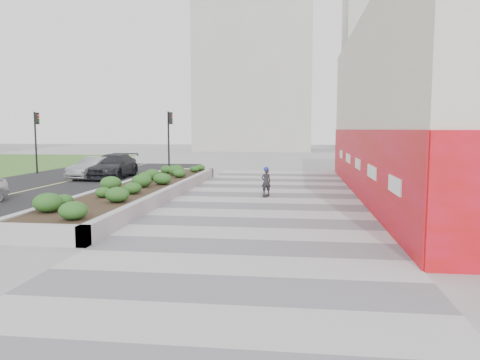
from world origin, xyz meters
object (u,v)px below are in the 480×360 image
at_px(skateboarder, 266,182).
at_px(traffic_signal_near, 170,133).
at_px(planter, 144,188).
at_px(traffic_signal_far, 36,133).
at_px(car_dark, 113,166).
at_px(car_silver, 95,168).

bearing_deg(skateboarder, traffic_signal_near, 137.16).
relative_size(traffic_signal_near, skateboarder, 3.11).
bearing_deg(planter, traffic_signal_far, 137.54).
distance_m(traffic_signal_near, traffic_signal_far, 9.21).
distance_m(skateboarder, car_dark, 12.26).
relative_size(planter, car_dark, 3.53).
bearing_deg(planter, car_dark, 120.87).
relative_size(car_silver, car_dark, 0.79).
height_order(planter, car_dark, car_dark).
bearing_deg(car_dark, planter, -61.23).
bearing_deg(car_silver, traffic_signal_far, 165.63).
relative_size(skateboarder, car_silver, 0.34).
xyz_separation_m(skateboarder, car_dark, (-10.04, 7.04, 0.05)).
bearing_deg(car_dark, traffic_signal_far, 158.19).
bearing_deg(traffic_signal_near, skateboarder, -53.92).
height_order(traffic_signal_near, car_dark, traffic_signal_near).
bearing_deg(skateboarder, planter, -161.51).
bearing_deg(planter, car_silver, 127.49).
relative_size(traffic_signal_near, car_silver, 1.04).
bearing_deg(traffic_signal_near, planter, -80.65).
distance_m(planter, skateboarder, 5.46).
height_order(planter, skateboarder, skateboarder).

